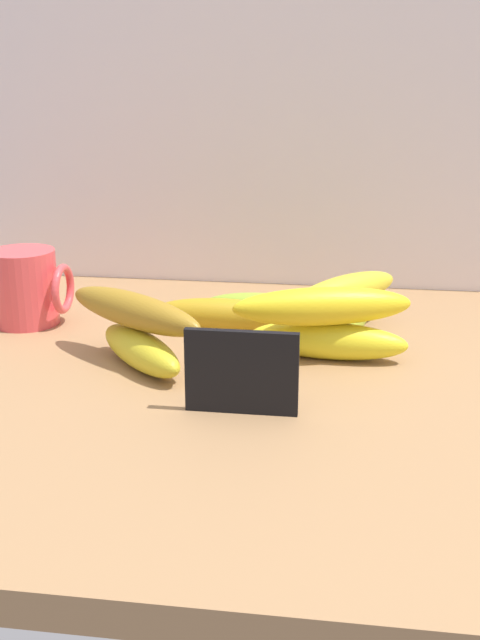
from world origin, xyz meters
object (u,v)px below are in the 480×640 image
at_px(chalkboard_sign, 242,375).
at_px(banana_6, 134,310).
at_px(banana_0, 220,315).
at_px(coffee_mug, 26,287).
at_px(banana_3, 350,321).
at_px(banana_4, 265,308).
at_px(banana_5, 323,306).
at_px(banana_7, 346,290).
at_px(banana_1, 141,350).
at_px(banana_2, 328,340).

bearing_deg(chalkboard_sign, banana_6, 140.23).
distance_m(banana_0, banana_6, 0.15).
height_order(coffee_mug, banana_3, coffee_mug).
xyz_separation_m(chalkboard_sign, coffee_mug, (-0.31, 0.23, 0.01)).
xyz_separation_m(banana_3, banana_4, (-0.11, 0.03, 0.00)).
bearing_deg(banana_0, banana_4, 37.01).
xyz_separation_m(banana_5, banana_7, (0.02, 0.10, -0.01)).
height_order(chalkboard_sign, banana_0, chalkboard_sign).
relative_size(banana_1, banana_7, 0.89).
bearing_deg(banana_5, banana_4, 121.86).
bearing_deg(banana_1, banana_2, 16.09).
relative_size(banana_2, banana_6, 0.88).
xyz_separation_m(banana_0, banana_2, (0.14, -0.08, 0.00)).
bearing_deg(banana_3, banana_7, 131.57).
relative_size(banana_1, banana_4, 0.94).
height_order(banana_4, banana_7, banana_7).
bearing_deg(banana_4, coffee_mug, -171.68).
bearing_deg(banana_2, coffee_mug, 169.43).
height_order(banana_4, banana_5, banana_5).
height_order(banana_2, banana_6, banana_6).
xyz_separation_m(banana_3, banana_5, (-0.03, -0.10, 0.05)).
bearing_deg(banana_7, banana_1, -145.20).
distance_m(coffee_mug, banana_4, 0.31).
relative_size(chalkboard_sign, banana_6, 0.54).
bearing_deg(banana_3, banana_1, -147.38).
distance_m(chalkboard_sign, banana_3, 0.27).
height_order(chalkboard_sign, banana_4, chalkboard_sign).
height_order(banana_0, banana_7, banana_7).
distance_m(banana_2, banana_4, 0.15).
bearing_deg(banana_2, banana_6, -168.24).
xyz_separation_m(chalkboard_sign, banana_4, (-0.01, 0.28, -0.02)).
height_order(chalkboard_sign, banana_5, banana_5).
distance_m(banana_1, banana_5, 0.21).
bearing_deg(banana_5, banana_3, 71.82).
xyz_separation_m(coffee_mug, banana_2, (0.39, -0.07, -0.03)).
height_order(banana_3, banana_6, banana_6).
height_order(coffee_mug, banana_6, coffee_mug).
bearing_deg(banana_6, coffee_mug, 146.25).
height_order(banana_3, banana_7, banana_7).
xyz_separation_m(chalkboard_sign, banana_6, (-0.14, 0.11, 0.02)).
relative_size(banana_3, banana_5, 0.77).
relative_size(banana_4, banana_7, 0.94).
bearing_deg(banana_5, banana_7, 76.66).
relative_size(chalkboard_sign, banana_3, 0.70).
distance_m(chalkboard_sign, banana_0, 0.24).
bearing_deg(banana_1, coffee_mug, 144.68).
height_order(banana_3, banana_4, banana_4).
height_order(coffee_mug, banana_4, coffee_mug).
bearing_deg(banana_5, chalkboard_sign, -115.00).
relative_size(chalkboard_sign, banana_5, 0.54).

